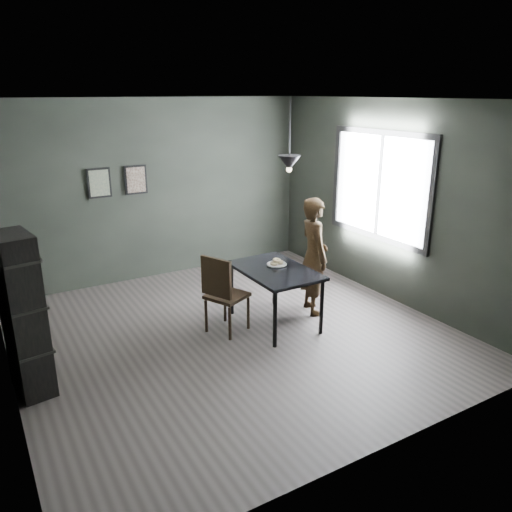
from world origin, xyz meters
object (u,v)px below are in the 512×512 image
cafe_table (275,275)px  white_plate (277,265)px  pendant_lamp (289,163)px  woman (314,256)px  shelf_unit (23,316)px  wood_chair (222,290)px

cafe_table → white_plate: white_plate is taller
cafe_table → pendant_lamp: bearing=21.8°
cafe_table → woman: size_ratio=0.76×
white_plate → shelf_unit: size_ratio=0.14×
pendant_lamp → white_plate: bearing=176.2°
white_plate → shelf_unit: (-3.02, -0.16, 0.07)m
wood_chair → shelf_unit: size_ratio=0.62×
cafe_table → woman: (0.65, 0.06, 0.12)m
white_plate → woman: woman is taller
woman → wood_chair: woman is taller
cafe_table → wood_chair: (-0.70, 0.09, -0.10)m
woman → white_plate: bearing=99.5°
cafe_table → wood_chair: 0.72m
cafe_table → white_plate: (0.10, 0.11, 0.08)m
wood_chair → shelf_unit: bearing=159.5°
woman → pendant_lamp: bearing=99.2°
white_plate → shelf_unit: bearing=-176.9°
wood_chair → pendant_lamp: size_ratio=1.17×
wood_chair → pendant_lamp: 1.76m
cafe_table → pendant_lamp: size_ratio=1.39×
white_plate → woman: bearing=-4.7°
shelf_unit → wood_chair: bearing=-4.6°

